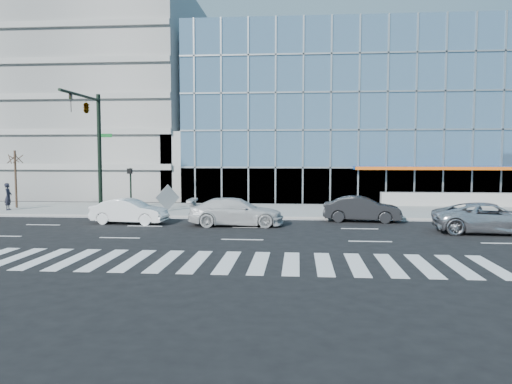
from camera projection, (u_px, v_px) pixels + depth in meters
ground at (250, 227)px, 27.70m from camera, size 160.00×160.00×0.00m
sidewalk at (261, 210)px, 35.64m from camera, size 120.00×8.00×0.15m
theatre_building at (408, 121)px, 51.79m from camera, size 42.00×26.00×15.00m
parking_garage at (91, 100)px, 54.47m from camera, size 24.00×24.00×20.00m
ramp_block at (204, 166)px, 45.86m from camera, size 6.00×8.00×6.00m
tower_backdrop at (133, 53)px, 97.98m from camera, size 14.00×14.00×48.00m
traffic_signal at (90, 122)px, 32.70m from camera, size 1.14×5.74×8.00m
ped_signal_post at (130, 183)px, 33.16m from camera, size 0.30×0.33×3.00m
street_tree_near at (15, 158)px, 36.38m from camera, size 1.10×1.10×4.23m
silver_suv at (490, 218)px, 25.59m from camera, size 5.79×2.98×1.56m
white_suv at (236, 212)px, 28.41m from camera, size 5.50×2.43×1.57m
white_sedan at (129, 211)px, 29.17m from camera, size 4.54×1.94×1.46m
dark_sedan at (362, 209)px, 30.07m from camera, size 4.75×2.04×1.52m
pedestrian at (8, 197)px, 35.02m from camera, size 0.60×0.78×1.90m
tilted_panel at (168, 198)px, 34.49m from camera, size 1.40×1.28×1.84m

